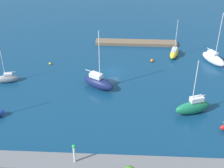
# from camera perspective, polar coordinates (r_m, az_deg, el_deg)

# --- Properties ---
(water) EXTENTS (160.00, 160.00, 0.00)m
(water) POSITION_cam_1_polar(r_m,az_deg,el_deg) (83.47, 0.28, 2.19)
(water) COLOR navy
(water) RESTS_ON ground
(pier_dock) EXTENTS (23.17, 3.04, 0.86)m
(pier_dock) POSITION_cam_1_polar(r_m,az_deg,el_deg) (96.80, 4.12, 7.04)
(pier_dock) COLOR brown
(pier_dock) RESTS_ON ground
(breakwater) EXTENTS (56.10, 3.88, 1.51)m
(breakwater) POSITION_cam_1_polar(r_m,az_deg,el_deg) (57.96, -1.24, -13.76)
(breakwater) COLOR slate
(breakwater) RESTS_ON ground
(harbor_beacon) EXTENTS (0.56, 0.56, 3.73)m
(harbor_beacon) POSITION_cam_1_polar(r_m,az_deg,el_deg) (56.38, -6.49, -11.48)
(harbor_beacon) COLOR silver
(harbor_beacon) RESTS_ON breakwater
(sailboat_navy_far_north) EXTENTS (8.21, 6.28, 14.37)m
(sailboat_navy_far_north) POSITION_cam_1_polar(r_m,az_deg,el_deg) (76.56, -2.35, 0.32)
(sailboat_navy_far_north) COLOR #141E4C
(sailboat_navy_far_north) RESTS_ON water
(sailboat_gray_along_channel) EXTENTS (5.40, 2.86, 8.62)m
(sailboat_gray_along_channel) POSITION_cam_1_polar(r_m,az_deg,el_deg) (82.44, -17.47, 0.93)
(sailboat_gray_along_channel) COLOR gray
(sailboat_gray_along_channel) RESTS_ON water
(sailboat_green_off_beacon) EXTENTS (7.93, 4.55, 12.54)m
(sailboat_green_off_beacon) POSITION_cam_1_polar(r_m,az_deg,el_deg) (70.66, 13.66, -3.79)
(sailboat_green_off_beacon) COLOR #19724C
(sailboat_green_off_beacon) RESTS_ON water
(sailboat_yellow_outer_mooring) EXTENTS (3.62, 6.40, 10.20)m
(sailboat_yellow_outer_mooring) POSITION_cam_1_polar(r_m,az_deg,el_deg) (91.43, 10.56, 5.29)
(sailboat_yellow_outer_mooring) COLOR yellow
(sailboat_yellow_outer_mooring) RESTS_ON water
(sailboat_white_lone_south) EXTENTS (6.08, 7.35, 13.90)m
(sailboat_white_lone_south) POSITION_cam_1_polar(r_m,az_deg,el_deg) (90.16, 16.91, 4.19)
(sailboat_white_lone_south) COLOR white
(sailboat_white_lone_south) RESTS_ON water
(mooring_buoy_yellow) EXTENTS (0.61, 0.61, 0.61)m
(mooring_buoy_yellow) POSITION_cam_1_polar(r_m,az_deg,el_deg) (87.66, -10.53, 3.45)
(mooring_buoy_yellow) COLOR yellow
(mooring_buoy_yellow) RESTS_ON water
(mooring_buoy_orange) EXTENTS (0.80, 0.80, 0.80)m
(mooring_buoy_orange) POSITION_cam_1_polar(r_m,az_deg,el_deg) (88.01, 6.81, 4.00)
(mooring_buoy_orange) COLOR orange
(mooring_buoy_orange) RESTS_ON water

